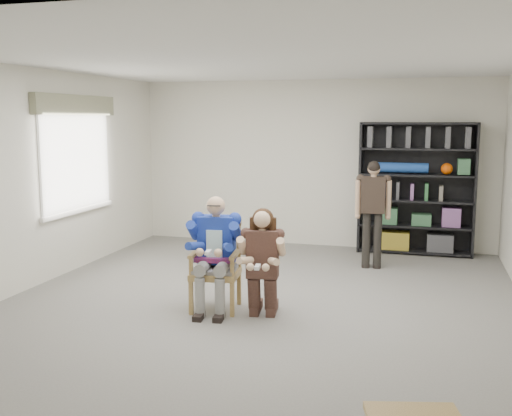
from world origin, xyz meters
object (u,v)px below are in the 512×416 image
(seated_man, at_px, (215,253))
(standing_man, at_px, (373,215))
(kneeling_woman, at_px, (262,264))
(bookshelf, at_px, (416,189))
(armchair, at_px, (215,266))

(seated_man, height_order, standing_man, standing_man)
(kneeling_woman, bearing_deg, bookshelf, 59.93)
(armchair, height_order, standing_man, standing_man)
(armchair, bearing_deg, standing_man, 50.03)
(armchair, relative_size, bookshelf, 0.48)
(seated_man, xyz_separation_m, kneeling_woman, (0.58, -0.12, -0.06))
(kneeling_woman, relative_size, bookshelf, 0.57)
(kneeling_woman, relative_size, standing_man, 0.77)
(armchair, relative_size, seated_man, 0.77)
(bookshelf, height_order, standing_man, bookshelf)
(seated_man, bearing_deg, armchair, -97.38)
(bookshelf, bearing_deg, standing_man, -116.57)
(armchair, xyz_separation_m, bookshelf, (2.13, 3.58, 0.55))
(armchair, bearing_deg, kneeling_woman, -19.07)
(armchair, distance_m, kneeling_woman, 0.60)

